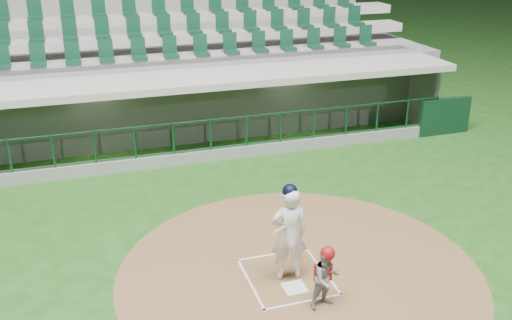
# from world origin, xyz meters

# --- Properties ---
(ground) EXTENTS (120.00, 120.00, 0.00)m
(ground) POSITION_xyz_m (0.00, 0.00, 0.00)
(ground) COLOR #1B4915
(ground) RESTS_ON ground
(dirt_circle) EXTENTS (7.20, 7.20, 0.01)m
(dirt_circle) POSITION_xyz_m (0.30, -0.20, 0.01)
(dirt_circle) COLOR brown
(dirt_circle) RESTS_ON ground
(home_plate) EXTENTS (0.43, 0.43, 0.02)m
(home_plate) POSITION_xyz_m (0.00, -0.70, 0.02)
(home_plate) COLOR silver
(home_plate) RESTS_ON dirt_circle
(batter_box_chalk) EXTENTS (1.55, 1.80, 0.01)m
(batter_box_chalk) POSITION_xyz_m (0.00, -0.30, 0.02)
(batter_box_chalk) COLOR silver
(batter_box_chalk) RESTS_ON ground
(dugout_structure) EXTENTS (16.40, 3.70, 3.00)m
(dugout_structure) POSITION_xyz_m (0.24, 7.83, 0.96)
(dugout_structure) COLOR slate
(dugout_structure) RESTS_ON ground
(seating_deck) EXTENTS (17.00, 6.72, 5.15)m
(seating_deck) POSITION_xyz_m (0.00, 10.91, 1.42)
(seating_deck) COLOR slate
(seating_deck) RESTS_ON ground
(batter) EXTENTS (0.90, 0.90, 1.99)m
(batter) POSITION_xyz_m (0.01, -0.31, 1.00)
(batter) COLOR white
(batter) RESTS_ON dirt_circle
(catcher) EXTENTS (0.62, 0.53, 1.21)m
(catcher) POSITION_xyz_m (0.33, -1.35, 0.61)
(catcher) COLOR gray
(catcher) RESTS_ON dirt_circle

